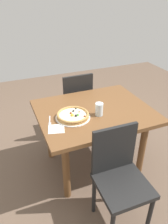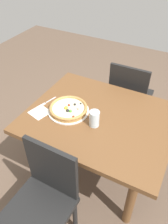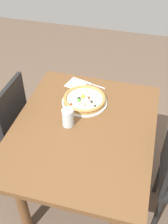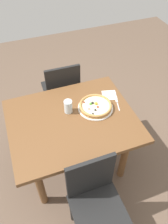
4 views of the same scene
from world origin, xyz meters
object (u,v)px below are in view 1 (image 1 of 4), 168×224
(chair_near, at_px, (75,101))
(chair_far, at_px, (119,176))
(plate, at_px, (73,117))
(pizza, at_px, (73,115))
(napkin, at_px, (56,129))
(drinking_glass, at_px, (99,109))
(dining_table, at_px, (94,119))
(fork, at_px, (50,122))

(chair_near, relative_size, chair_far, 1.00)
(plate, bearing_deg, pizza, 164.60)
(chair_far, xyz_separation_m, pizza, (0.17, -0.62, 0.26))
(plate, distance_m, napkin, 0.23)
(chair_far, relative_size, napkin, 6.36)
(plate, relative_size, pizza, 1.08)
(chair_near, distance_m, napkin, 1.01)
(chair_near, height_order, pizza, chair_near)
(drinking_glass, bearing_deg, dining_table, -88.23)
(plate, xyz_separation_m, fork, (0.22, -0.01, -0.00))
(drinking_glass, bearing_deg, chair_near, -92.50)
(chair_near, height_order, fork, chair_near)
(chair_near, distance_m, fork, 0.91)
(plate, xyz_separation_m, napkin, (0.20, 0.12, -0.00))
(chair_far, bearing_deg, drinking_glass, -97.50)
(chair_near, height_order, chair_far, same)
(dining_table, relative_size, chair_far, 1.28)
(plate, distance_m, fork, 0.22)
(fork, height_order, drinking_glass, drinking_glass)
(drinking_glass, bearing_deg, chair_far, 81.34)
(fork, xyz_separation_m, napkin, (-0.02, 0.14, -0.00))
(chair_far, relative_size, fork, 5.44)
(plate, relative_size, napkin, 2.36)
(pizza, relative_size, fork, 1.87)
(fork, xyz_separation_m, drinking_glass, (-0.48, 0.06, 0.06))
(dining_table, height_order, pizza, pizza)
(dining_table, bearing_deg, chair_near, -93.16)
(chair_far, bearing_deg, fork, -57.33)
(pizza, relative_size, drinking_glass, 2.41)
(pizza, bearing_deg, drinking_glass, 169.67)
(chair_near, xyz_separation_m, drinking_glass, (0.03, 0.78, 0.29))
(dining_table, xyz_separation_m, chair_far, (0.08, 0.68, -0.12))
(pizza, xyz_separation_m, napkin, (0.20, 0.12, -0.03))
(fork, bearing_deg, dining_table, 109.89)
(dining_table, xyz_separation_m, chair_near, (-0.04, -0.68, -0.12))
(dining_table, relative_size, fork, 6.97)
(pizza, bearing_deg, chair_far, 105.07)
(dining_table, bearing_deg, napkin, 21.63)
(chair_far, relative_size, plate, 2.69)
(dining_table, bearing_deg, chair_far, 82.93)
(dining_table, xyz_separation_m, drinking_glass, (-0.00, 0.10, 0.17))
(fork, bearing_deg, plate, 100.84)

